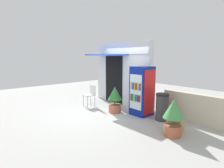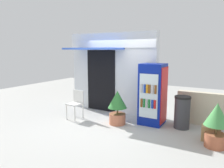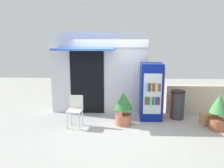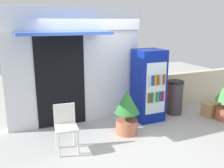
% 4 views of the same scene
% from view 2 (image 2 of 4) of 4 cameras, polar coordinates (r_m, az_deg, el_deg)
% --- Properties ---
extents(ground, '(16.00, 16.00, 0.00)m').
position_cam_2_polar(ground, '(6.59, -2.58, -10.36)').
color(ground, '#B2B2AD').
extents(storefront_building, '(3.25, 1.23, 2.77)m').
position_cam_2_polar(storefront_building, '(7.65, -0.18, 3.58)').
color(storefront_building, silver).
rests_on(storefront_building, ground).
extents(drink_cooler, '(0.69, 0.73, 1.79)m').
position_cam_2_polar(drink_cooler, '(6.49, 10.59, -2.61)').
color(drink_cooler, navy).
rests_on(drink_cooler, ground).
extents(plastic_chair, '(0.44, 0.45, 0.90)m').
position_cam_2_polar(plastic_chair, '(7.05, -9.33, -4.64)').
color(plastic_chair, silver).
rests_on(plastic_chair, ground).
extents(potted_plant_near_shop, '(0.55, 0.55, 1.00)m').
position_cam_2_polar(potted_plant_near_shop, '(6.42, 1.42, -5.67)').
color(potted_plant_near_shop, '#BC6B4C').
rests_on(potted_plant_near_shop, ground).
extents(potted_plant_curbside, '(0.55, 0.55, 1.02)m').
position_cam_2_polar(potted_plant_curbside, '(5.44, 25.64, -9.05)').
color(potted_plant_curbside, '#AD5B3D').
rests_on(potted_plant_curbside, ground).
extents(trash_bin, '(0.44, 0.44, 0.91)m').
position_cam_2_polar(trash_bin, '(6.41, 17.85, -7.02)').
color(trash_bin, '#38383D').
rests_on(trash_bin, ground).
extents(cardboard_box, '(0.46, 0.35, 0.35)m').
position_cam_2_polar(cardboard_box, '(5.91, 24.38, -11.67)').
color(cardboard_box, tan).
rests_on(cardboard_box, ground).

